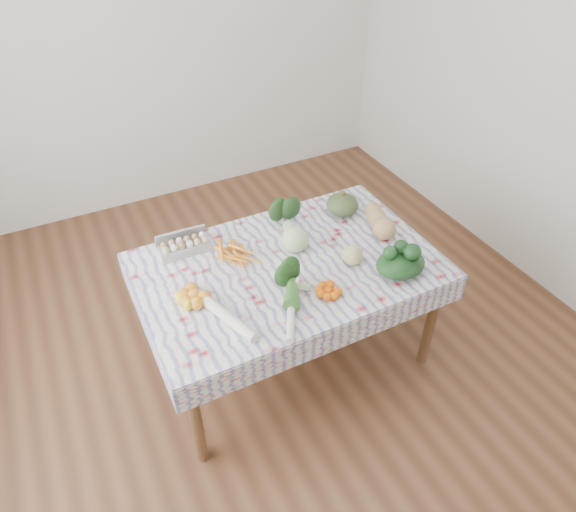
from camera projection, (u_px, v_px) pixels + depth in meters
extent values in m
plane|color=#57331E|center=(288.00, 353.00, 3.35)|extent=(4.50, 4.50, 0.00)
cube|color=white|center=(158.00, 37.00, 4.02)|extent=(4.00, 0.04, 2.80)
cube|color=brown|center=(288.00, 268.00, 2.89)|extent=(1.60, 1.00, 0.04)
cylinder|color=brown|center=(196.00, 420.00, 2.56)|extent=(0.06, 0.06, 0.71)
cylinder|color=brown|center=(431.00, 322.00, 3.08)|extent=(0.06, 0.06, 0.71)
cylinder|color=brown|center=(149.00, 308.00, 3.17)|extent=(0.06, 0.06, 0.71)
cylinder|color=brown|center=(352.00, 242.00, 3.69)|extent=(0.06, 0.06, 0.71)
cube|color=silver|center=(288.00, 265.00, 2.87)|extent=(1.66, 1.06, 0.01)
cube|color=#9F9F9A|center=(185.00, 247.00, 2.93)|extent=(0.30, 0.13, 0.08)
cube|color=orange|center=(236.00, 259.00, 2.87)|extent=(0.26, 0.25, 0.04)
ellipsoid|color=#1B3816|center=(286.00, 217.00, 3.10)|extent=(0.19, 0.18, 0.14)
ellipsoid|color=#42562C|center=(342.00, 204.00, 3.22)|extent=(0.24, 0.24, 0.13)
sphere|color=#B4D490|center=(295.00, 239.00, 2.92)|extent=(0.17, 0.17, 0.15)
ellipsoid|color=tan|center=(380.00, 220.00, 3.08)|extent=(0.21, 0.32, 0.14)
cube|color=orange|center=(194.00, 296.00, 2.62)|extent=(0.29, 0.29, 0.07)
ellipsoid|color=#1D4418|center=(288.00, 279.00, 2.69)|extent=(0.22, 0.22, 0.11)
cube|color=#ED6007|center=(329.00, 290.00, 2.67)|extent=(0.18, 0.18, 0.05)
sphere|color=#C9BB6F|center=(353.00, 255.00, 2.84)|extent=(0.15, 0.15, 0.11)
ellipsoid|color=black|center=(400.00, 264.00, 2.77)|extent=(0.29, 0.24, 0.12)
cylinder|color=white|center=(229.00, 318.00, 2.51)|extent=(0.18, 0.40, 0.06)
cylinder|color=silver|center=(291.00, 311.00, 2.56)|extent=(0.23, 0.37, 0.04)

